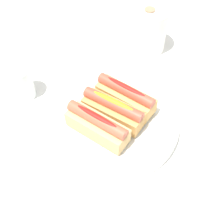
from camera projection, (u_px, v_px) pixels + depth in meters
ground_plane at (113, 124)px, 0.74m from camera, size 2.40×2.40×0.00m
serving_bowl at (112, 121)px, 0.73m from camera, size 0.32×0.32×0.03m
hotdog_front at (97, 125)px, 0.67m from camera, size 0.16×0.07×0.06m
hotdog_back at (112, 110)px, 0.70m from camera, size 0.16×0.07×0.06m
hotdog_side at (126, 96)px, 0.72m from camera, size 0.16×0.08×0.06m
water_glass at (20, 84)px, 0.77m from camera, size 0.07×0.07×0.09m
paper_towel_roll at (148, 30)px, 0.88m from camera, size 0.11×0.11×0.13m
napkin_box at (222, 92)px, 0.71m from camera, size 0.12×0.06×0.15m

